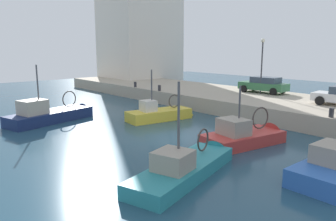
{
  "coord_description": "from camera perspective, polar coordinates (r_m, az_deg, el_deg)",
  "views": [
    {
      "loc": [
        -12.12,
        -14.03,
        5.18
      ],
      "look_at": [
        1.45,
        1.84,
        1.2
      ],
      "focal_mm": 34.94,
      "sensor_mm": 36.0,
      "label": 1
    }
  ],
  "objects": [
    {
      "name": "mooring_bollard_north",
      "position": [
        34.33,
        -5.73,
        4.54
      ],
      "size": [
        0.28,
        0.28,
        0.55
      ],
      "primitive_type": "cylinder",
      "color": "#2D2D33",
      "rests_on": "quay_wall"
    },
    {
      "name": "quay_wall",
      "position": [
        27.85,
        18.5,
        0.77
      ],
      "size": [
        9.0,
        56.0,
        1.2
      ],
      "primitive_type": "cube",
      "color": "#ADA08C",
      "rests_on": "ground"
    },
    {
      "name": "fishing_boat_navy",
      "position": [
        25.07,
        -19.28,
        -1.4
      ],
      "size": [
        7.24,
        3.63,
        5.01
      ],
      "color": "navy",
      "rests_on": "ground"
    },
    {
      "name": "quay_streetlamp",
      "position": [
        30.15,
        16.1,
        9.0
      ],
      "size": [
        0.36,
        0.36,
        4.83
      ],
      "color": "#38383D",
      "rests_on": "quay_wall"
    },
    {
      "name": "mooring_bollard_south",
      "position": [
        21.38,
        26.62,
        -0.34
      ],
      "size": [
        0.28,
        0.28,
        0.55
      ],
      "primitive_type": "cylinder",
      "color": "#2D2D33",
      "rests_on": "quay_wall"
    },
    {
      "name": "waterfront_building_central",
      "position": [
        47.16,
        -5.06,
        16.05
      ],
      "size": [
        9.49,
        8.67,
        19.02
      ],
      "color": "silver",
      "rests_on": "ground"
    },
    {
      "name": "mooring_bollard_mid",
      "position": [
        31.15,
        -1.51,
        3.96
      ],
      "size": [
        0.28,
        0.28,
        0.55
      ],
      "primitive_type": "cylinder",
      "color": "#2D2D33",
      "rests_on": "quay_wall"
    },
    {
      "name": "fishing_boat_yellow",
      "position": [
        24.25,
        -0.9,
        -1.32
      ],
      "size": [
        5.76,
        2.49,
        4.48
      ],
      "color": "gold",
      "rests_on": "ground"
    },
    {
      "name": "fishing_boat_red",
      "position": [
        18.72,
        13.77,
        -5.17
      ],
      "size": [
        5.65,
        2.87,
        4.19
      ],
      "color": "#BC3833",
      "rests_on": "ground"
    },
    {
      "name": "water_surface",
      "position": [
        19.25,
        0.28,
        -4.82
      ],
      "size": [
        80.0,
        80.0,
        0.0
      ],
      "primitive_type": "plane",
      "color": "navy",
      "rests_on": "ground"
    },
    {
      "name": "fishing_boat_teal",
      "position": [
        13.95,
        3.57,
        -10.55
      ],
      "size": [
        7.13,
        3.66,
        4.75
      ],
      "color": "teal",
      "rests_on": "ground"
    },
    {
      "name": "parked_car_green",
      "position": [
        30.95,
        16.37,
        4.35
      ],
      "size": [
        2.15,
        4.42,
        1.44
      ],
      "color": "#387547",
      "rests_on": "quay_wall"
    }
  ]
}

